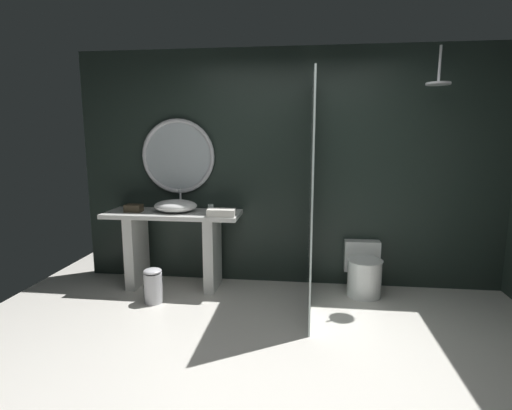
{
  "coord_description": "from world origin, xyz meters",
  "views": [
    {
      "loc": [
        0.14,
        -2.54,
        1.66
      ],
      "look_at": [
        -0.26,
        0.74,
        1.09
      ],
      "focal_mm": 27.84,
      "sensor_mm": 36.0,
      "label": 1
    }
  ],
  "objects": [
    {
      "name": "rain_shower_head",
      "position": [
        1.38,
        1.52,
        2.18
      ],
      "size": [
        0.23,
        0.23,
        0.36
      ],
      "color": "silver"
    },
    {
      "name": "shower_glass_panel",
      "position": [
        0.21,
        1.22,
        1.1
      ],
      "size": [
        0.02,
        1.27,
        2.2
      ],
      "primitive_type": "cube",
      "color": "silver",
      "rests_on": "ground_plane"
    },
    {
      "name": "back_wall_panel",
      "position": [
        0.0,
        1.9,
        1.3
      ],
      "size": [
        4.8,
        0.1,
        2.6
      ],
      "primitive_type": "cube",
      "color": "#1E2823",
      "rests_on": "ground_plane"
    },
    {
      "name": "toilet",
      "position": [
        0.79,
        1.62,
        0.25
      ],
      "size": [
        0.38,
        0.55,
        0.53
      ],
      "color": "white",
      "rests_on": "ground_plane"
    },
    {
      "name": "waste_bin",
      "position": [
        -1.35,
        1.1,
        0.18
      ],
      "size": [
        0.18,
        0.18,
        0.36
      ],
      "color": "silver",
      "rests_on": "ground_plane"
    },
    {
      "name": "vanity_counter",
      "position": [
        -1.28,
        1.57,
        0.53
      ],
      "size": [
        1.47,
        0.52,
        0.85
      ],
      "color": "silver",
      "rests_on": "ground_plane"
    },
    {
      "name": "vessel_sink",
      "position": [
        -1.24,
        1.58,
        0.92
      ],
      "size": [
        0.47,
        0.39,
        0.24
      ],
      "color": "white",
      "rests_on": "vanity_counter"
    },
    {
      "name": "tumbler_cup",
      "position": [
        -0.86,
        1.59,
        0.89
      ],
      "size": [
        0.06,
        0.06,
        0.09
      ],
      "primitive_type": "cylinder",
      "color": "silver",
      "rests_on": "vanity_counter"
    },
    {
      "name": "tissue_box",
      "position": [
        -1.7,
        1.53,
        0.89
      ],
      "size": [
        0.18,
        0.13,
        0.08
      ],
      "primitive_type": "cube",
      "color": "#3D3323",
      "rests_on": "vanity_counter"
    },
    {
      "name": "round_wall_mirror",
      "position": [
        -1.28,
        1.81,
        1.44
      ],
      "size": [
        0.84,
        0.05,
        0.84
      ],
      "color": "silver"
    },
    {
      "name": "ground_plane",
      "position": [
        0.0,
        0.0,
        0.0
      ],
      "size": [
        5.76,
        5.76,
        0.0
      ],
      "primitive_type": "plane",
      "color": "silver"
    },
    {
      "name": "folded_hand_towel",
      "position": [
        -0.7,
        1.41,
        0.88
      ],
      "size": [
        0.29,
        0.16,
        0.07
      ],
      "primitive_type": "cube",
      "rotation": [
        0.0,
        0.0,
        0.03
      ],
      "color": "silver",
      "rests_on": "vanity_counter"
    }
  ]
}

